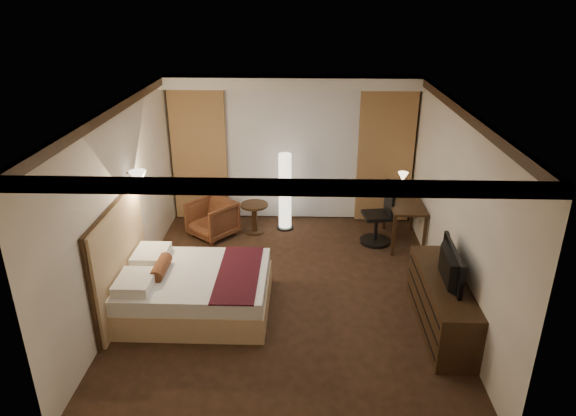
{
  "coord_description": "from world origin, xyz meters",
  "views": [
    {
      "loc": [
        0.22,
        -6.4,
        4.03
      ],
      "look_at": [
        0.0,
        0.4,
        1.15
      ],
      "focal_mm": 32.0,
      "sensor_mm": 36.0,
      "label": 1
    }
  ],
  "objects_px": {
    "armchair": "(212,217)",
    "floor_lamp": "(285,192)",
    "side_table": "(255,218)",
    "desk": "(404,222)",
    "dresser": "(441,303)",
    "television": "(445,259)",
    "bed": "(196,291)",
    "office_chair": "(377,213)"
  },
  "relations": [
    {
      "from": "desk",
      "to": "dresser",
      "type": "distance_m",
      "value": 2.47
    },
    {
      "from": "television",
      "to": "office_chair",
      "type": "bearing_deg",
      "value": 13.7
    },
    {
      "from": "desk",
      "to": "television",
      "type": "relative_size",
      "value": 1.16
    },
    {
      "from": "armchair",
      "to": "floor_lamp",
      "type": "xyz_separation_m",
      "value": [
        1.27,
        0.36,
        0.36
      ]
    },
    {
      "from": "desk",
      "to": "dresser",
      "type": "bearing_deg",
      "value": -88.84
    },
    {
      "from": "floor_lamp",
      "to": "office_chair",
      "type": "distance_m",
      "value": 1.68
    },
    {
      "from": "bed",
      "to": "dresser",
      "type": "height_order",
      "value": "dresser"
    },
    {
      "from": "bed",
      "to": "armchair",
      "type": "distance_m",
      "value": 2.29
    },
    {
      "from": "office_chair",
      "to": "dresser",
      "type": "height_order",
      "value": "office_chair"
    },
    {
      "from": "desk",
      "to": "television",
      "type": "bearing_deg",
      "value": -89.54
    },
    {
      "from": "office_chair",
      "to": "dresser",
      "type": "relative_size",
      "value": 0.6
    },
    {
      "from": "bed",
      "to": "television",
      "type": "height_order",
      "value": "television"
    },
    {
      "from": "floor_lamp",
      "to": "television",
      "type": "xyz_separation_m",
      "value": [
        2.08,
        -2.95,
        0.27
      ]
    },
    {
      "from": "side_table",
      "to": "desk",
      "type": "distance_m",
      "value": 2.62
    },
    {
      "from": "floor_lamp",
      "to": "desk",
      "type": "height_order",
      "value": "floor_lamp"
    },
    {
      "from": "side_table",
      "to": "desk",
      "type": "height_order",
      "value": "desk"
    },
    {
      "from": "dresser",
      "to": "television",
      "type": "bearing_deg",
      "value": 180.0
    },
    {
      "from": "armchair",
      "to": "side_table",
      "type": "xyz_separation_m",
      "value": [
        0.73,
        0.19,
        -0.09
      ]
    },
    {
      "from": "desk",
      "to": "side_table",
      "type": "bearing_deg",
      "value": 173.28
    },
    {
      "from": "office_chair",
      "to": "dresser",
      "type": "xyz_separation_m",
      "value": [
        0.53,
        -2.42,
        -0.19
      ]
    },
    {
      "from": "armchair",
      "to": "dresser",
      "type": "xyz_separation_m",
      "value": [
        3.39,
        -2.59,
        -0.0
      ]
    },
    {
      "from": "floor_lamp",
      "to": "dresser",
      "type": "distance_m",
      "value": 3.65
    },
    {
      "from": "armchair",
      "to": "floor_lamp",
      "type": "distance_m",
      "value": 1.37
    },
    {
      "from": "bed",
      "to": "office_chair",
      "type": "relative_size",
      "value": 1.77
    },
    {
      "from": "side_table",
      "to": "desk",
      "type": "relative_size",
      "value": 0.48
    },
    {
      "from": "bed",
      "to": "desk",
      "type": "bearing_deg",
      "value": 34.39
    },
    {
      "from": "side_table",
      "to": "floor_lamp",
      "type": "bearing_deg",
      "value": 17.58
    },
    {
      "from": "desk",
      "to": "dresser",
      "type": "relative_size",
      "value": 0.61
    },
    {
      "from": "armchair",
      "to": "desk",
      "type": "relative_size",
      "value": 0.64
    },
    {
      "from": "bed",
      "to": "office_chair",
      "type": "height_order",
      "value": "office_chair"
    },
    {
      "from": "armchair",
      "to": "floor_lamp",
      "type": "relative_size",
      "value": 0.5
    },
    {
      "from": "dresser",
      "to": "office_chair",
      "type": "bearing_deg",
      "value": 102.23
    },
    {
      "from": "bed",
      "to": "floor_lamp",
      "type": "xyz_separation_m",
      "value": [
        1.1,
        2.64,
        0.43
      ]
    },
    {
      "from": "television",
      "to": "bed",
      "type": "bearing_deg",
      "value": 86.64
    },
    {
      "from": "bed",
      "to": "dresser",
      "type": "xyz_separation_m",
      "value": [
        3.21,
        -0.31,
        0.07
      ]
    },
    {
      "from": "office_chair",
      "to": "desk",
      "type": "bearing_deg",
      "value": -2.37
    },
    {
      "from": "bed",
      "to": "floor_lamp",
      "type": "height_order",
      "value": "floor_lamp"
    },
    {
      "from": "side_table",
      "to": "armchair",
      "type": "bearing_deg",
      "value": -165.61
    },
    {
      "from": "armchair",
      "to": "desk",
      "type": "height_order",
      "value": "desk"
    },
    {
      "from": "bed",
      "to": "desk",
      "type": "distance_m",
      "value": 3.84
    },
    {
      "from": "television",
      "to": "side_table",
      "type": "bearing_deg",
      "value": 45.49
    },
    {
      "from": "side_table",
      "to": "floor_lamp",
      "type": "distance_m",
      "value": 0.72
    }
  ]
}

